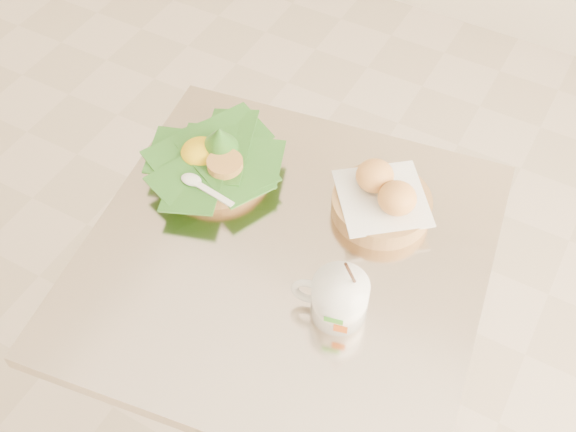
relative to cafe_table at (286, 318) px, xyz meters
The scene contains 5 objects.
floor 0.57m from the cafe_table, 167.48° to the left, with size 3.60×3.60×0.00m, color beige.
cafe_table is the anchor object (origin of this frame).
rice_basket 0.35m from the cafe_table, 152.87° to the left, with size 0.26×0.26×0.13m.
bread_basket 0.33m from the cafe_table, 57.53° to the left, with size 0.22×0.22×0.10m.
coffee_mug 0.30m from the cafe_table, 25.42° to the right, with size 0.13×0.10×0.16m.
Camera 1 is at (0.56, -0.70, 1.79)m, focal length 45.00 mm.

